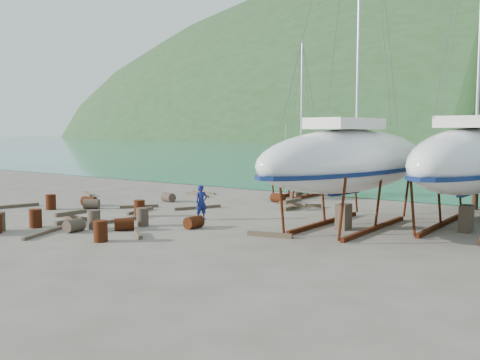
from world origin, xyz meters
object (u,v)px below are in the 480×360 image
Objects in this scene: small_sailboat_shore at (298,171)px; worker at (201,202)px; large_sailboat_near at (350,160)px; large_sailboat_far at (472,160)px.

worker is at bearing -66.76° from small_sailboat_shore.
large_sailboat_near is 11.90m from small_sailboat_shore.
small_sailboat_shore reaches higher than worker.
small_sailboat_shore is at bearing 157.18° from large_sailboat_far.
large_sailboat_far is 13.11m from worker.
large_sailboat_far is at bearing -41.63° from worker.
worker is (0.81, -11.28, -0.87)m from small_sailboat_shore.
large_sailboat_far is at bearing 37.40° from large_sailboat_near.
large_sailboat_near is 7.83m from worker.
small_sailboat_shore is at bearing 139.65° from large_sailboat_near.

